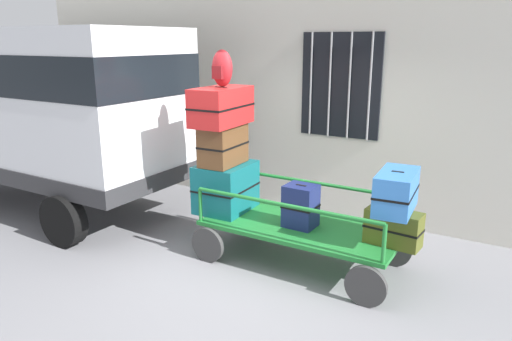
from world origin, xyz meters
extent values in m
plane|color=gray|center=(0.00, 0.00, 0.00)|extent=(40.00, 40.00, 0.00)
cube|color=silver|center=(0.00, 2.49, 2.50)|extent=(12.00, 0.30, 5.00)
cube|color=black|center=(0.11, 2.32, 2.00)|extent=(1.20, 0.04, 1.50)
cylinder|color=gray|center=(-0.34, 2.28, 2.00)|extent=(0.03, 0.03, 1.50)
cylinder|color=gray|center=(-0.04, 2.28, 2.00)|extent=(0.03, 0.03, 1.50)
cylinder|color=gray|center=(0.26, 2.28, 2.00)|extent=(0.03, 0.03, 1.50)
cylinder|color=gray|center=(0.56, 2.28, 2.00)|extent=(0.03, 0.03, 1.50)
cube|color=silver|center=(-4.03, 0.38, 1.73)|extent=(4.65, 1.90, 2.15)
cube|color=black|center=(-4.03, 0.38, 2.18)|extent=(4.67, 1.92, 0.55)
cube|color=#2D2D30|center=(-4.03, 0.38, 0.77)|extent=(4.69, 1.94, 0.24)
cylinder|color=black|center=(-2.55, -0.56, 0.35)|extent=(0.70, 0.22, 0.70)
cube|color=#1E722D|center=(0.36, 0.54, 0.47)|extent=(2.34, 1.02, 0.05)
cylinder|color=#383838|center=(1.35, 0.01, 0.22)|extent=(0.44, 0.06, 0.44)
cylinder|color=#383838|center=(1.35, 1.07, 0.22)|extent=(0.44, 0.06, 0.44)
cylinder|color=#383838|center=(-0.63, 0.01, 0.22)|extent=(0.44, 0.06, 0.44)
cylinder|color=#383838|center=(-0.63, 1.07, 0.22)|extent=(0.44, 0.06, 0.44)
cylinder|color=#1E722D|center=(1.49, 0.07, 0.70)|extent=(0.04, 0.04, 0.41)
cylinder|color=#1E722D|center=(1.49, 1.01, 0.70)|extent=(0.04, 0.04, 0.41)
cylinder|color=#1E722D|center=(-0.77, 0.07, 0.70)|extent=(0.04, 0.04, 0.41)
cylinder|color=#1E722D|center=(-0.77, 1.01, 0.70)|extent=(0.04, 0.04, 0.41)
cylinder|color=#1E722D|center=(0.36, 0.07, 0.90)|extent=(2.26, 0.04, 0.04)
cylinder|color=#1E722D|center=(0.36, 1.01, 0.90)|extent=(2.26, 0.04, 0.04)
cube|color=#0F5960|center=(-0.73, 0.57, 0.80)|extent=(0.63, 0.78, 0.62)
cube|color=black|center=(-0.73, 0.57, 0.80)|extent=(0.64, 0.79, 0.02)
cube|color=black|center=(-0.73, 0.57, 1.10)|extent=(0.16, 0.04, 0.02)
cube|color=brown|center=(-0.73, 0.52, 1.37)|extent=(0.41, 0.65, 0.50)
cube|color=black|center=(-0.73, 0.52, 1.37)|extent=(0.42, 0.66, 0.02)
cube|color=black|center=(-0.73, 0.52, 1.61)|extent=(0.13, 0.04, 0.02)
cube|color=#B21E1E|center=(-0.73, 0.50, 1.85)|extent=(0.50, 0.87, 0.46)
cube|color=black|center=(-0.73, 0.50, 1.85)|extent=(0.51, 0.88, 0.02)
cube|color=black|center=(-0.73, 0.50, 2.08)|extent=(0.16, 0.04, 0.02)
cube|color=navy|center=(0.36, 0.53, 0.75)|extent=(0.37, 0.32, 0.51)
cube|color=black|center=(0.36, 0.53, 0.75)|extent=(0.38, 0.33, 0.02)
cube|color=black|center=(0.36, 0.53, 0.99)|extent=(0.13, 0.03, 0.02)
cube|color=#4C5119|center=(1.45, 0.56, 0.69)|extent=(0.61, 0.31, 0.39)
cube|color=black|center=(1.45, 0.56, 0.69)|extent=(0.62, 0.32, 0.02)
cube|color=black|center=(1.45, 0.56, 0.87)|extent=(0.16, 0.04, 0.02)
cube|color=#3372C6|center=(1.45, 0.56, 1.10)|extent=(0.42, 0.74, 0.43)
cube|color=black|center=(1.45, 0.56, 1.10)|extent=(0.43, 0.75, 0.02)
cube|color=black|center=(1.45, 0.56, 1.31)|extent=(0.13, 0.04, 0.02)
ellipsoid|color=maroon|center=(-0.71, 0.51, 2.31)|extent=(0.27, 0.19, 0.44)
cube|color=maroon|center=(-0.71, 0.42, 2.27)|extent=(0.14, 0.06, 0.15)
camera|label=1|loc=(2.61, -4.29, 2.64)|focal=33.34mm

